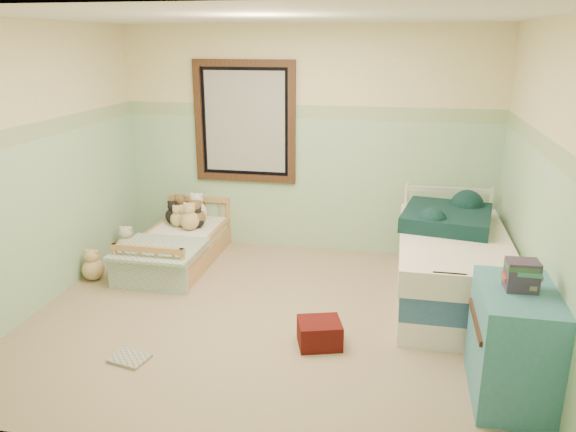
% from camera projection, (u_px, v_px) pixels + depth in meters
% --- Properties ---
extents(floor, '(4.20, 3.60, 0.02)m').
position_uv_depth(floor, '(271.00, 318.00, 4.95)').
color(floor, '#806D53').
rests_on(floor, ground).
extents(ceiling, '(4.20, 3.60, 0.02)m').
position_uv_depth(ceiling, '(268.00, 15.00, 4.19)').
color(ceiling, silver).
rests_on(ceiling, wall_back).
extents(wall_back, '(4.20, 0.04, 2.50)m').
position_uv_depth(wall_back, '(307.00, 141.00, 6.26)').
color(wall_back, beige).
rests_on(wall_back, floor).
extents(wall_front, '(4.20, 0.04, 2.50)m').
position_uv_depth(wall_front, '(190.00, 261.00, 2.89)').
color(wall_front, beige).
rests_on(wall_front, floor).
extents(wall_left, '(0.04, 3.60, 2.50)m').
position_uv_depth(wall_left, '(39.00, 168.00, 4.97)').
color(wall_left, beige).
rests_on(wall_left, floor).
extents(wall_right, '(0.04, 3.60, 2.50)m').
position_uv_depth(wall_right, '(545.00, 192.00, 4.18)').
color(wall_right, beige).
rests_on(wall_right, floor).
extents(wainscot_mint, '(4.20, 0.01, 1.50)m').
position_uv_depth(wainscot_mint, '(306.00, 185.00, 6.39)').
color(wainscot_mint, '#98C29D').
rests_on(wainscot_mint, floor).
extents(border_strip, '(4.20, 0.01, 0.15)m').
position_uv_depth(border_strip, '(307.00, 112.00, 6.14)').
color(border_strip, '#507851').
rests_on(border_strip, wall_back).
extents(window_frame, '(1.16, 0.06, 1.36)m').
position_uv_depth(window_frame, '(244.00, 122.00, 6.29)').
color(window_frame, black).
rests_on(window_frame, wall_back).
extents(window_blinds, '(0.92, 0.01, 1.12)m').
position_uv_depth(window_blinds, '(245.00, 122.00, 6.30)').
color(window_blinds, '#AFAFAA').
rests_on(window_blinds, window_frame).
extents(toddler_bed_frame, '(0.75, 1.51, 0.19)m').
position_uv_depth(toddler_bed_frame, '(178.00, 254.00, 6.14)').
color(toddler_bed_frame, '#A27144').
rests_on(toddler_bed_frame, floor).
extents(toddler_mattress, '(0.69, 1.44, 0.12)m').
position_uv_depth(toddler_mattress, '(177.00, 240.00, 6.10)').
color(toddler_mattress, white).
rests_on(toddler_mattress, toddler_bed_frame).
extents(patchwork_quilt, '(0.82, 0.75, 0.03)m').
position_uv_depth(patchwork_quilt, '(159.00, 249.00, 5.64)').
color(patchwork_quilt, '#6296B5').
rests_on(patchwork_quilt, toddler_mattress).
extents(plush_bed_brown, '(0.21, 0.21, 0.21)m').
position_uv_depth(plush_bed_brown, '(181.00, 212.00, 6.54)').
color(plush_bed_brown, brown).
rests_on(plush_bed_brown, toddler_mattress).
extents(plush_bed_white, '(0.23, 0.23, 0.23)m').
position_uv_depth(plush_bed_white, '(197.00, 212.00, 6.50)').
color(plush_bed_white, white).
rests_on(plush_bed_white, toddler_mattress).
extents(plush_bed_tan, '(0.17, 0.17, 0.17)m').
position_uv_depth(plush_bed_tan, '(178.00, 219.00, 6.33)').
color(plush_bed_tan, tan).
rests_on(plush_bed_tan, toddler_mattress).
extents(plush_bed_dark, '(0.17, 0.17, 0.17)m').
position_uv_depth(plush_bed_dark, '(197.00, 221.00, 6.29)').
color(plush_bed_dark, black).
rests_on(plush_bed_dark, toddler_mattress).
extents(plush_floor_cream, '(0.24, 0.24, 0.24)m').
position_uv_depth(plush_floor_cream, '(127.00, 246.00, 6.31)').
color(plush_floor_cream, silver).
rests_on(plush_floor_cream, floor).
extents(plush_floor_tan, '(0.22, 0.22, 0.22)m').
position_uv_depth(plush_floor_tan, '(93.00, 269.00, 5.69)').
color(plush_floor_tan, tan).
rests_on(plush_floor_tan, floor).
extents(twin_bed_frame, '(0.91, 1.83, 0.22)m').
position_uv_depth(twin_bed_frame, '(449.00, 291.00, 5.20)').
color(twin_bed_frame, silver).
rests_on(twin_bed_frame, floor).
extents(twin_boxspring, '(0.91, 1.83, 0.22)m').
position_uv_depth(twin_boxspring, '(451.00, 269.00, 5.13)').
color(twin_boxspring, navy).
rests_on(twin_boxspring, twin_bed_frame).
extents(twin_mattress, '(0.95, 1.87, 0.22)m').
position_uv_depth(twin_mattress, '(453.00, 247.00, 5.07)').
color(twin_mattress, white).
rests_on(twin_mattress, twin_boxspring).
extents(teal_blanket, '(0.90, 0.94, 0.14)m').
position_uv_depth(teal_blanket, '(447.00, 217.00, 5.30)').
color(teal_blanket, black).
rests_on(teal_blanket, twin_mattress).
extents(dresser, '(0.49, 0.79, 0.79)m').
position_uv_depth(dresser, '(513.00, 344.00, 3.75)').
color(dresser, teal).
rests_on(dresser, floor).
extents(book_stack, '(0.21, 0.17, 0.20)m').
position_uv_depth(book_stack, '(522.00, 275.00, 3.62)').
color(book_stack, '#47252C').
rests_on(book_stack, dresser).
extents(red_pillow, '(0.41, 0.38, 0.21)m').
position_uv_depth(red_pillow, '(320.00, 333.00, 4.47)').
color(red_pillow, maroon).
rests_on(red_pillow, floor).
extents(floor_book, '(0.31, 0.26, 0.03)m').
position_uv_depth(floor_book, '(130.00, 359.00, 4.28)').
color(floor_book, gold).
rests_on(floor_book, floor).
extents(extra_plush_0, '(0.21, 0.21, 0.21)m').
position_uv_depth(extra_plush_0, '(190.00, 221.00, 6.22)').
color(extra_plush_0, tan).
rests_on(extra_plush_0, toddler_mattress).
extents(extra_plush_1, '(0.18, 0.18, 0.18)m').
position_uv_depth(extra_plush_1, '(173.00, 216.00, 6.43)').
color(extra_plush_1, black).
rests_on(extra_plush_1, toddler_mattress).
extents(extra_plush_2, '(0.21, 0.21, 0.21)m').
position_uv_depth(extra_plush_2, '(196.00, 218.00, 6.30)').
color(extra_plush_2, brown).
rests_on(extra_plush_2, toddler_mattress).
extents(extra_plush_3, '(0.17, 0.17, 0.17)m').
position_uv_depth(extra_plush_3, '(185.00, 219.00, 6.33)').
color(extra_plush_3, silver).
rests_on(extra_plush_3, toddler_mattress).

